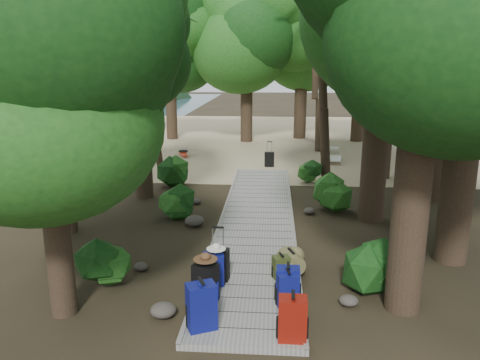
# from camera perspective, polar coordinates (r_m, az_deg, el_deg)

# --- Properties ---
(ground) EXTENTS (120.00, 120.00, 0.00)m
(ground) POSITION_cam_1_polar(r_m,az_deg,el_deg) (11.93, 1.88, -6.74)
(ground) COLOR #332819
(ground) RESTS_ON ground
(sand_beach) EXTENTS (40.00, 22.00, 0.02)m
(sand_beach) POSITION_cam_1_polar(r_m,az_deg,el_deg) (27.48, 3.24, 5.18)
(sand_beach) COLOR tan
(sand_beach) RESTS_ON ground
(boardwalk) EXTENTS (2.00, 12.00, 0.12)m
(boardwalk) POSITION_cam_1_polar(r_m,az_deg,el_deg) (12.85, 2.07, -4.91)
(boardwalk) COLOR gray
(boardwalk) RESTS_ON ground
(backpack_left_a) EXTENTS (0.54, 0.47, 0.84)m
(backpack_left_a) POSITION_cam_1_polar(r_m,az_deg,el_deg) (7.65, -4.73, -14.83)
(backpack_left_a) COLOR navy
(backpack_left_a) RESTS_ON boardwalk
(backpack_left_b) EXTENTS (0.49, 0.42, 0.76)m
(backpack_left_b) POSITION_cam_1_polar(r_m,az_deg,el_deg) (8.47, -4.24, -12.10)
(backpack_left_b) COLOR black
(backpack_left_b) RESTS_ON boardwalk
(backpack_left_c) EXTENTS (0.42, 0.34, 0.71)m
(backpack_left_c) POSITION_cam_1_polar(r_m,az_deg,el_deg) (9.03, -3.24, -10.56)
(backpack_left_c) COLOR navy
(backpack_left_c) RESTS_ON boardwalk
(backpack_right_a) EXTENTS (0.43, 0.31, 0.77)m
(backpack_right_a) POSITION_cam_1_polar(r_m,az_deg,el_deg) (7.42, 6.42, -16.20)
(backpack_right_a) COLOR maroon
(backpack_right_a) RESTS_ON boardwalk
(backpack_right_b) EXTENTS (0.41, 0.33, 0.66)m
(backpack_right_b) POSITION_cam_1_polar(r_m,az_deg,el_deg) (8.35, 5.84, -12.96)
(backpack_right_b) COLOR navy
(backpack_right_b) RESTS_ON boardwalk
(backpack_right_c) EXTENTS (0.41, 0.29, 0.70)m
(backpack_right_c) POSITION_cam_1_polar(r_m,az_deg,el_deg) (8.49, 5.86, -12.33)
(backpack_right_c) COLOR navy
(backpack_right_c) RESTS_ON boardwalk
(backpack_right_d) EXTENTS (0.39, 0.33, 0.49)m
(backpack_right_d) POSITION_cam_1_polar(r_m,az_deg,el_deg) (9.36, 5.05, -10.39)
(backpack_right_d) COLOR #3A431A
(backpack_right_d) RESTS_ON boardwalk
(duffel_right_khaki) EXTENTS (0.59, 0.71, 0.41)m
(duffel_right_khaki) POSITION_cam_1_polar(r_m,az_deg,el_deg) (9.70, 6.22, -9.80)
(duffel_right_khaki) COLOR brown
(duffel_right_khaki) RESTS_ON boardwalk
(suitcase_on_boardwalk) EXTENTS (0.44, 0.27, 0.64)m
(suitcase_on_boardwalk) POSITION_cam_1_polar(r_m,az_deg,el_deg) (9.23, -2.67, -10.23)
(suitcase_on_boardwalk) COLOR black
(suitcase_on_boardwalk) RESTS_ON boardwalk
(lone_suitcase_on_sand) EXTENTS (0.41, 0.25, 0.61)m
(lone_suitcase_on_sand) POSITION_cam_1_polar(r_m,az_deg,el_deg) (19.61, 3.59, 2.53)
(lone_suitcase_on_sand) COLOR black
(lone_suitcase_on_sand) RESTS_ON sand_beach
(hat_brown) EXTENTS (0.43, 0.43, 0.13)m
(hat_brown) POSITION_cam_1_polar(r_m,az_deg,el_deg) (8.33, -4.24, -9.21)
(hat_brown) COLOR #51351E
(hat_brown) RESTS_ON backpack_left_b
(hat_white) EXTENTS (0.37, 0.37, 0.12)m
(hat_white) POSITION_cam_1_polar(r_m,az_deg,el_deg) (8.90, -2.94, -8.04)
(hat_white) COLOR silver
(hat_white) RESTS_ON backpack_left_c
(kayak) EXTENTS (1.70, 3.20, 0.32)m
(kayak) POSITION_cam_1_polar(r_m,az_deg,el_deg) (22.09, -6.93, 3.37)
(kayak) COLOR #AF220F
(kayak) RESTS_ON sand_beach
(sun_lounger) EXTENTS (0.93, 1.95, 0.61)m
(sun_lounger) POSITION_cam_1_polar(r_m,az_deg,el_deg) (20.77, 11.38, 2.92)
(sun_lounger) COLOR silver
(sun_lounger) RESTS_ON sand_beach
(tree_right_a) EXTENTS (5.21, 5.21, 8.68)m
(tree_right_a) POSITION_cam_1_polar(r_m,az_deg,el_deg) (8.04, 21.60, 13.89)
(tree_right_a) COLOR black
(tree_right_a) RESTS_ON ground
(tree_right_b) EXTENTS (5.54, 5.54, 9.90)m
(tree_right_b) POSITION_cam_1_polar(r_m,az_deg,el_deg) (10.68, 26.89, 16.46)
(tree_right_b) COLOR black
(tree_right_b) RESTS_ON ground
(tree_right_c) EXTENTS (5.69, 5.69, 9.84)m
(tree_right_c) POSITION_cam_1_polar(r_m,az_deg,el_deg) (12.93, 17.06, 16.52)
(tree_right_c) COLOR black
(tree_right_c) RESTS_ON ground
(tree_right_d) EXTENTS (5.65, 5.65, 10.36)m
(tree_right_d) POSITION_cam_1_polar(r_m,az_deg,el_deg) (15.67, 24.31, 16.34)
(tree_right_d) COLOR black
(tree_right_d) RESTS_ON ground
(tree_right_e) EXTENTS (5.08, 5.08, 9.15)m
(tree_right_e) POSITION_cam_1_polar(r_m,az_deg,el_deg) (18.07, 17.81, 14.49)
(tree_right_e) COLOR black
(tree_right_e) RESTS_ON ground
(tree_right_f) EXTENTS (6.20, 6.20, 11.06)m
(tree_right_f) POSITION_cam_1_polar(r_m,az_deg,el_deg) (21.50, 22.15, 16.53)
(tree_right_f) COLOR black
(tree_right_f) RESTS_ON ground
(tree_left_a) EXTENTS (3.74, 3.74, 6.24)m
(tree_left_a) POSITION_cam_1_polar(r_m,az_deg,el_deg) (8.04, -22.44, 5.04)
(tree_left_a) COLOR black
(tree_left_a) RESTS_ON ground
(tree_left_b) EXTENTS (5.49, 5.49, 9.89)m
(tree_left_b) POSITION_cam_1_polar(r_m,az_deg,el_deg) (12.28, -22.67, 16.34)
(tree_left_b) COLOR black
(tree_left_b) RESTS_ON ground
(tree_left_c) EXTENTS (4.71, 4.71, 8.18)m
(tree_left_c) POSITION_cam_1_polar(r_m,az_deg,el_deg) (15.01, -12.31, 13.20)
(tree_left_c) COLOR black
(tree_left_c) RESTS_ON ground
(tree_back_a) EXTENTS (5.37, 5.37, 9.30)m
(tree_back_a) POSITION_cam_1_polar(r_m,az_deg,el_deg) (25.73, 0.82, 14.97)
(tree_back_a) COLOR black
(tree_back_a) RESTS_ON ground
(tree_back_b) EXTENTS (5.56, 5.56, 9.94)m
(tree_back_b) POSITION_cam_1_polar(r_m,az_deg,el_deg) (27.18, 7.58, 15.48)
(tree_back_b) COLOR black
(tree_back_b) RESTS_ON ground
(tree_back_c) EXTENTS (5.39, 5.39, 9.71)m
(tree_back_c) POSITION_cam_1_polar(r_m,az_deg,el_deg) (26.65, 14.62, 14.94)
(tree_back_c) COLOR black
(tree_back_c) RESTS_ON ground
(tree_back_d) EXTENTS (5.27, 5.27, 8.78)m
(tree_back_d) POSITION_cam_1_polar(r_m,az_deg,el_deg) (26.97, -8.57, 14.23)
(tree_back_d) COLOR black
(tree_back_d) RESTS_ON ground
(palm_right_a) EXTENTS (4.68, 4.68, 7.97)m
(palm_right_a) POSITION_cam_1_polar(r_m,az_deg,el_deg) (17.18, 11.41, 12.96)
(palm_right_a) COLOR #123D11
(palm_right_a) RESTS_ON ground
(palm_right_b) EXTENTS (4.60, 4.60, 8.88)m
(palm_right_b) POSITION_cam_1_polar(r_m,az_deg,el_deg) (23.28, 17.06, 13.97)
(palm_right_b) COLOR #123D11
(palm_right_b) RESTS_ON ground
(palm_right_c) EXTENTS (4.79, 4.79, 7.63)m
(palm_right_c) POSITION_cam_1_polar(r_m,az_deg,el_deg) (23.31, 10.50, 12.79)
(palm_right_c) COLOR #123D11
(palm_right_c) RESTS_ON ground
(palm_left_a) EXTENTS (3.89, 3.89, 6.19)m
(palm_left_a) POSITION_cam_1_polar(r_m,az_deg,el_deg) (18.86, -10.70, 10.36)
(palm_left_a) COLOR #123D11
(palm_left_a) RESTS_ON ground
(rock_left_a) EXTENTS (0.45, 0.41, 0.25)m
(rock_left_a) POSITION_cam_1_polar(r_m,az_deg,el_deg) (8.41, -9.34, -15.39)
(rock_left_a) COLOR #4C473F
(rock_left_a) RESTS_ON ground
(rock_left_b) EXTENTS (0.31, 0.28, 0.17)m
(rock_left_b) POSITION_cam_1_polar(r_m,az_deg,el_deg) (10.20, -12.00, -10.28)
(rock_left_b) COLOR #4C473F
(rock_left_b) RESTS_ON ground
(rock_left_c) EXTENTS (0.52, 0.47, 0.29)m
(rock_left_c) POSITION_cam_1_polar(r_m,az_deg,el_deg) (12.59, -5.57, -4.96)
(rock_left_c) COLOR #4C473F
(rock_left_c) RESTS_ON ground
(rock_left_d) EXTENTS (0.31, 0.28, 0.17)m
(rock_left_d) POSITION_cam_1_polar(r_m,az_deg,el_deg) (14.53, -5.37, -2.59)
(rock_left_d) COLOR #4C473F
(rock_left_d) RESTS_ON ground
(rock_right_a) EXTENTS (0.35, 0.31, 0.19)m
(rock_right_a) POSITION_cam_1_polar(r_m,az_deg,el_deg) (8.87, 13.11, -14.12)
(rock_right_a) COLOR #4C473F
(rock_right_a) RESTS_ON ground
(rock_right_b) EXTENTS (0.48, 0.43, 0.26)m
(rock_right_b) POSITION_cam_1_polar(r_m,az_deg,el_deg) (11.17, 16.47, -8.09)
(rock_right_b) COLOR #4C473F
(rock_right_b) RESTS_ON ground
(rock_right_c) EXTENTS (0.34, 0.30, 0.19)m
(rock_right_c) POSITION_cam_1_polar(r_m,az_deg,el_deg) (13.67, 8.45, -3.74)
(rock_right_c) COLOR #4C473F
(rock_right_c) RESTS_ON ground
(shrub_left_a) EXTENTS (1.02, 1.02, 0.92)m
(shrub_left_a) POSITION_cam_1_polar(r_m,az_deg,el_deg) (9.39, -16.05, -10.21)
(shrub_left_a) COLOR #194916
(shrub_left_a) RESTS_ON ground
(shrub_left_b) EXTENTS (1.03, 1.03, 0.93)m
(shrub_left_b) POSITION_cam_1_polar(r_m,az_deg,el_deg) (13.20, -7.20, -2.65)
(shrub_left_b) COLOR #194916
(shrub_left_b) RESTS_ON ground
(shrub_left_c) EXTENTS (1.17, 1.17, 1.05)m
(shrub_left_c) POSITION_cam_1_polar(r_m,az_deg,el_deg) (16.68, -7.87, 1.07)
(shrub_left_c) COLOR #194916
(shrub_left_c) RESTS_ON ground
(shrub_right_a) EXTENTS (1.14, 1.14, 1.03)m
(shrub_right_a) POSITION_cam_1_polar(r_m,az_deg,el_deg) (9.35, 16.29, -9.99)
(shrub_right_a) COLOR #194916
(shrub_right_a) RESTS_ON ground
(shrub_right_b) EXTENTS (1.26, 1.26, 1.14)m
(shrub_right_b) POSITION_cam_1_polar(r_m,az_deg,el_deg) (14.02, 11.57, -1.40)
(shrub_right_b) COLOR #194916
(shrub_right_b) RESTS_ON ground
(shrub_right_c) EXTENTS (0.81, 0.81, 0.73)m
(shrub_right_c) POSITION_cam_1_polar(r_m,az_deg,el_deg) (17.12, 8.52, 0.84)
(shrub_right_c) COLOR #194916
(shrub_right_c) RESTS_ON ground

